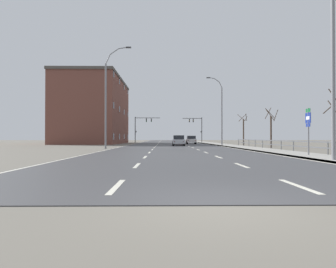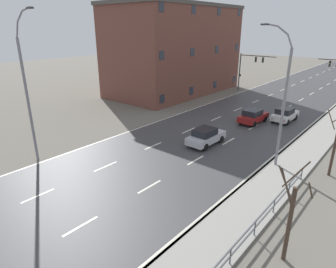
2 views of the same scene
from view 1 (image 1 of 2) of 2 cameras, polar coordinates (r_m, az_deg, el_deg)
ground_plane at (r=53.30m, az=0.44°, el=-2.11°), size 160.00×160.00×0.12m
road_asphalt_strip at (r=65.29m, az=0.22°, el=-1.78°), size 14.00×120.00×0.03m
sidewalk_right at (r=65.98m, az=7.56°, el=-1.72°), size 3.00×120.00×0.12m
guardrail at (r=28.73m, az=21.69°, el=-1.76°), size 0.07×30.54×1.00m
street_lamp_foreground at (r=17.36m, az=29.59°, el=13.23°), size 2.77×0.24×11.13m
street_lamp_midground at (r=43.92m, az=10.51°, el=4.33°), size 2.43×0.24×10.40m
street_lamp_left_bank at (r=32.46m, az=-12.02°, el=6.87°), size 2.90×0.24×11.37m
highway_sign at (r=20.95m, az=26.24°, el=1.52°), size 0.09×0.68×3.20m
traffic_signal_right at (r=68.69m, az=5.84°, el=1.74°), size 4.67×0.36×6.09m
traffic_signal_left at (r=66.92m, az=-5.31°, el=1.86°), size 5.89×0.36×6.08m
car_far_left at (r=55.00m, az=4.65°, el=-1.16°), size 1.91×4.14×1.57m
car_near_left at (r=51.86m, az=2.23°, el=-1.19°), size 2.00×4.19×1.57m
car_near_right at (r=43.11m, az=2.13°, el=-1.30°), size 1.90×4.13×1.57m
brick_building at (r=61.19m, az=-14.49°, el=4.43°), size 11.57×22.15×13.36m
bare_tree_near at (r=23.78m, az=30.32°, el=1.51°), size 1.21×1.27×4.75m
bare_tree_mid at (r=35.92m, az=19.90°, el=0.97°), size 1.39×1.46×4.89m
bare_tree_far at (r=45.61m, az=14.86°, el=0.76°), size 1.57×1.67×5.00m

